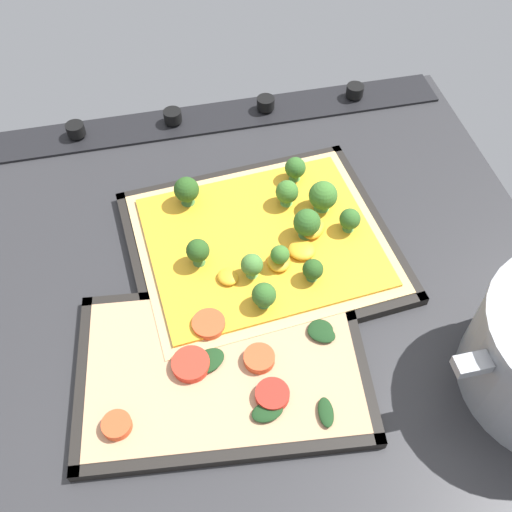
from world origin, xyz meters
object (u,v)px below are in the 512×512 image
baking_tray_front (262,247)px  broccoli_pizza (266,238)px  veggie_pizza_back (224,366)px  baking_tray_back (223,368)px

baking_tray_front → broccoli_pizza: bearing=-164.4°
veggie_pizza_back → baking_tray_back: bearing=-44.5°
broccoli_pizza → veggie_pizza_back: (8.66, 16.46, -0.77)cm
baking_tray_front → broccoli_pizza: 1.65cm
veggie_pizza_back → baking_tray_front: bearing=-116.2°
baking_tray_front → veggie_pizza_back: bearing=63.8°
baking_tray_back → broccoli_pizza: bearing=-118.3°
baking_tray_front → veggie_pizza_back: veggie_pizza_back is taller
baking_tray_back → veggie_pizza_back: size_ratio=1.08×
baking_tray_front → veggie_pizza_back: (8.00, 16.28, 0.73)cm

